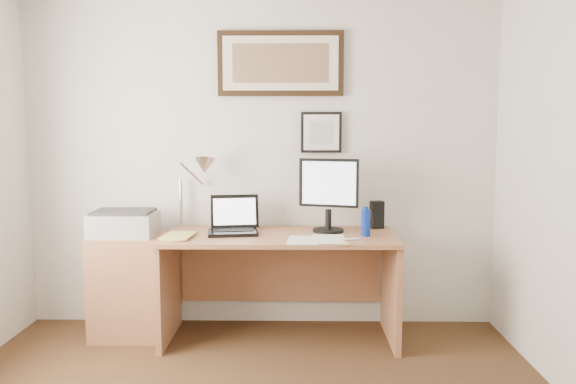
{
  "coord_description": "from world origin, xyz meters",
  "views": [
    {
      "loc": [
        0.27,
        -2.19,
        1.49
      ],
      "look_at": [
        0.21,
        1.43,
        1.07
      ],
      "focal_mm": 35.0,
      "sensor_mm": 36.0,
      "label": 1
    }
  ],
  "objects_px": {
    "lcd_monitor": "(329,191)",
    "printer": "(124,223)",
    "book": "(164,236)",
    "side_cabinet": "(130,286)",
    "desk": "(280,265)",
    "water_bottle": "(366,223)",
    "laptop": "(234,225)"
  },
  "relations": [
    {
      "from": "book",
      "to": "lcd_monitor",
      "type": "height_order",
      "value": "lcd_monitor"
    },
    {
      "from": "water_bottle",
      "to": "printer",
      "type": "distance_m",
      "value": 1.69
    },
    {
      "from": "side_cabinet",
      "to": "book",
      "type": "distance_m",
      "value": 0.52
    },
    {
      "from": "desk",
      "to": "laptop",
      "type": "height_order",
      "value": "laptop"
    },
    {
      "from": "side_cabinet",
      "to": "lcd_monitor",
      "type": "bearing_deg",
      "value": 1.88
    },
    {
      "from": "laptop",
      "to": "lcd_monitor",
      "type": "distance_m",
      "value": 0.71
    },
    {
      "from": "desk",
      "to": "laptop",
      "type": "distance_m",
      "value": 0.44
    },
    {
      "from": "book",
      "to": "lcd_monitor",
      "type": "bearing_deg",
      "value": 10.61
    },
    {
      "from": "water_bottle",
      "to": "lcd_monitor",
      "type": "height_order",
      "value": "lcd_monitor"
    },
    {
      "from": "laptop",
      "to": "lcd_monitor",
      "type": "xyz_separation_m",
      "value": [
        0.67,
        0.04,
        0.23
      ]
    },
    {
      "from": "water_bottle",
      "to": "laptop",
      "type": "xyz_separation_m",
      "value": [
        -0.91,
        0.1,
        -0.03
      ]
    },
    {
      "from": "water_bottle",
      "to": "lcd_monitor",
      "type": "bearing_deg",
      "value": 149.57
    },
    {
      "from": "side_cabinet",
      "to": "water_bottle",
      "type": "relative_size",
      "value": 4.02
    },
    {
      "from": "desk",
      "to": "side_cabinet",
      "type": "bearing_deg",
      "value": -178.11
    },
    {
      "from": "book",
      "to": "printer",
      "type": "height_order",
      "value": "printer"
    },
    {
      "from": "water_bottle",
      "to": "laptop",
      "type": "distance_m",
      "value": 0.92
    },
    {
      "from": "water_bottle",
      "to": "desk",
      "type": "xyz_separation_m",
      "value": [
        -0.59,
        0.13,
        -0.33
      ]
    },
    {
      "from": "water_bottle",
      "to": "desk",
      "type": "height_order",
      "value": "water_bottle"
    },
    {
      "from": "side_cabinet",
      "to": "printer",
      "type": "relative_size",
      "value": 1.66
    },
    {
      "from": "side_cabinet",
      "to": "lcd_monitor",
      "type": "relative_size",
      "value": 1.4
    },
    {
      "from": "laptop",
      "to": "printer",
      "type": "distance_m",
      "value": 0.77
    },
    {
      "from": "side_cabinet",
      "to": "desk",
      "type": "height_order",
      "value": "desk"
    },
    {
      "from": "book",
      "to": "desk",
      "type": "distance_m",
      "value": 0.84
    },
    {
      "from": "side_cabinet",
      "to": "lcd_monitor",
      "type": "distance_m",
      "value": 1.57
    },
    {
      "from": "book",
      "to": "desk",
      "type": "bearing_deg",
      "value": 14.37
    },
    {
      "from": "laptop",
      "to": "side_cabinet",
      "type": "bearing_deg",
      "value": -179.8
    },
    {
      "from": "printer",
      "to": "laptop",
      "type": "bearing_deg",
      "value": 0.38
    },
    {
      "from": "desk",
      "to": "printer",
      "type": "xyz_separation_m",
      "value": [
        -1.09,
        -0.04,
        0.3
      ]
    },
    {
      "from": "side_cabinet",
      "to": "printer",
      "type": "height_order",
      "value": "printer"
    },
    {
      "from": "desk",
      "to": "printer",
      "type": "height_order",
      "value": "printer"
    },
    {
      "from": "desk",
      "to": "lcd_monitor",
      "type": "relative_size",
      "value": 3.08
    },
    {
      "from": "lcd_monitor",
      "to": "printer",
      "type": "bearing_deg",
      "value": -178.05
    }
  ]
}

